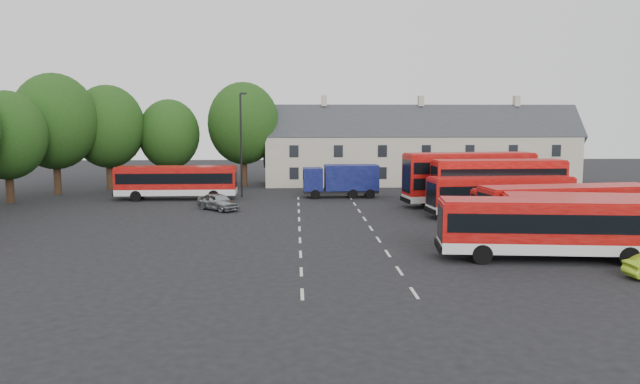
% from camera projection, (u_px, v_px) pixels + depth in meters
% --- Properties ---
extents(ground, '(140.00, 140.00, 0.00)m').
position_uv_depth(ground, '(300.00, 234.00, 41.45)').
color(ground, black).
rests_on(ground, ground).
extents(lane_markings, '(5.15, 33.80, 0.01)m').
position_uv_depth(lane_markings, '(335.00, 228.00, 43.54)').
color(lane_markings, beige).
rests_on(lane_markings, ground).
extents(treeline, '(29.92, 32.59, 12.01)m').
position_uv_depth(treeline, '(79.00, 128.00, 59.01)').
color(treeline, black).
rests_on(treeline, ground).
extents(terrace_houses, '(35.70, 7.13, 10.06)m').
position_uv_depth(terrace_houses, '(420.00, 150.00, 71.28)').
color(terrace_houses, beige).
rests_on(terrace_houses, ground).
extents(bus_row_a, '(12.02, 4.00, 3.33)m').
position_uv_depth(bus_row_a, '(550.00, 224.00, 33.82)').
color(bus_row_a, silver).
rests_on(bus_row_a, ground).
extents(bus_row_b, '(11.70, 4.54, 3.23)m').
position_uv_depth(bus_row_b, '(604.00, 217.00, 36.61)').
color(bus_row_b, silver).
rests_on(bus_row_b, ground).
extents(bus_row_c, '(11.95, 4.20, 3.31)m').
position_uv_depth(bus_row_c, '(568.00, 206.00, 40.74)').
color(bus_row_c, silver).
rests_on(bus_row_c, ground).
extents(bus_row_d, '(9.90, 2.88, 2.76)m').
position_uv_depth(bus_row_d, '(543.00, 205.00, 43.32)').
color(bus_row_d, silver).
rests_on(bus_row_d, ground).
extents(bus_row_e, '(11.43, 3.86, 3.17)m').
position_uv_depth(bus_row_e, '(500.00, 193.00, 48.23)').
color(bus_row_e, silver).
rests_on(bus_row_e, ground).
extents(bus_dd_south, '(10.64, 2.85, 4.33)m').
position_uv_depth(bus_dd_south, '(498.00, 183.00, 50.10)').
color(bus_dd_south, silver).
rests_on(bus_dd_south, ground).
extents(bus_dd_north, '(11.56, 4.04, 4.64)m').
position_uv_depth(bus_dd_north, '(469.00, 176.00, 53.98)').
color(bus_dd_north, silver).
rests_on(bus_dd_north, ground).
extents(bus_north, '(11.10, 2.72, 3.13)m').
position_uv_depth(bus_north, '(177.00, 180.00, 58.22)').
color(bus_north, silver).
rests_on(bus_north, ground).
extents(box_truck, '(7.23, 2.49, 3.13)m').
position_uv_depth(box_truck, '(342.00, 179.00, 59.81)').
color(box_truck, black).
rests_on(box_truck, ground).
extents(silver_car, '(4.11, 4.17, 1.42)m').
position_uv_depth(silver_car, '(218.00, 202.00, 51.92)').
color(silver_car, '#96989D').
rests_on(silver_car, ground).
extents(lamppost, '(0.69, 0.41, 10.00)m').
position_uv_depth(lamppost, '(241.00, 142.00, 59.50)').
color(lamppost, black).
rests_on(lamppost, ground).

